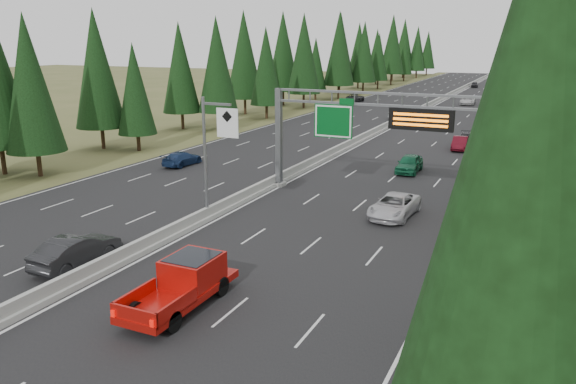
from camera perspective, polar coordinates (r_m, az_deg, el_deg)
name	(u,v)px	position (r m, az deg, el deg)	size (l,w,h in m)	color
road	(407,118)	(87.46, 12.00, 7.33)	(32.00, 260.00, 0.08)	black
shoulder_right	(535,126)	(85.25, 23.77, 6.18)	(3.60, 260.00, 0.06)	olive
shoulder_left	(300,112)	(93.09, 1.19, 8.11)	(3.60, 260.00, 0.06)	#485125
median_barrier	(407,116)	(87.42, 12.02, 7.57)	(0.70, 260.00, 0.85)	gray
sign_gantry	(385,129)	(41.25, 9.81, 6.31)	(16.75, 0.98, 7.80)	slate
hov_sign_pole	(212,151)	(35.70, -7.69, 4.15)	(2.80, 0.50, 8.00)	slate
tree_row_left	(255,56)	(87.89, -3.34, 13.61)	(11.59, 242.25, 18.72)	black
silver_minivan	(394,206)	(38.00, 10.74, -1.38)	(2.44, 5.29, 1.47)	silver
red_pickup	(187,279)	(25.57, -10.26, -8.71)	(2.25, 6.29, 2.05)	black
car_ahead_green	(409,163)	(51.10, 12.23, 2.85)	(1.86, 4.61, 1.57)	#155D3B
car_ahead_dkred	(460,143)	(63.11, 17.07, 4.76)	(1.50, 4.30, 1.42)	#500B16
car_ahead_dkgrey	(467,140)	(65.33, 17.74, 5.06)	(2.04, 5.02, 1.46)	black
car_ahead_white	(468,101)	(108.68, 17.79, 8.83)	(2.45, 5.32, 1.48)	silver
car_ahead_far	(475,85)	(149.91, 18.42, 10.32)	(1.65, 4.11, 1.40)	black
car_onc_near	(76,251)	(31.26, -20.69, -5.60)	(1.74, 4.98, 1.64)	black
car_onc_blue	(182,159)	(53.65, -10.71, 3.36)	(1.83, 4.50, 1.31)	navy
car_onc_white	(396,114)	(86.73, 10.90, 7.81)	(1.61, 4.01, 1.37)	silver
car_onc_far	(355,98)	(109.12, 6.84, 9.48)	(2.60, 5.63, 1.56)	black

